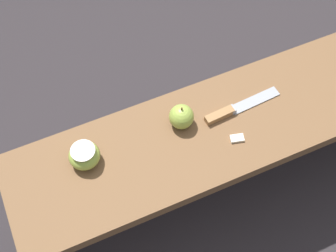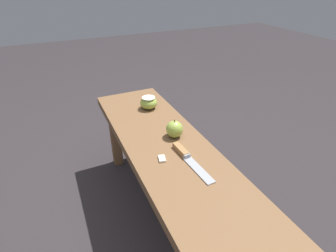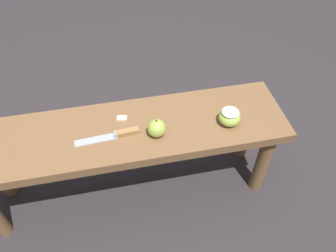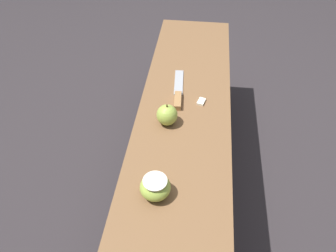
# 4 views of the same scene
# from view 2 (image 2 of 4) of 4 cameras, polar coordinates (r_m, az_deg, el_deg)

# --- Properties ---
(ground_plane) EXTENTS (8.00, 8.00, 0.00)m
(ground_plane) POSITION_cam_2_polar(r_m,az_deg,el_deg) (1.28, 1.27, -21.29)
(ground_plane) COLOR #2D282B
(wooden_bench) EXTENTS (1.25, 0.32, 0.42)m
(wooden_bench) POSITION_cam_2_polar(r_m,az_deg,el_deg) (1.02, 1.49, -9.40)
(wooden_bench) COLOR brown
(wooden_bench) RESTS_ON ground_plane
(knife) EXTENTS (0.24, 0.04, 0.02)m
(knife) POSITION_cam_2_polar(r_m,az_deg,el_deg) (0.96, 3.98, -6.50)
(knife) COLOR #9EA0A5
(knife) RESTS_ON wooden_bench
(apple_whole) EXTENTS (0.07, 0.07, 0.08)m
(apple_whole) POSITION_cam_2_polar(r_m,az_deg,el_deg) (1.06, 1.41, -0.69)
(apple_whole) COLOR #9EB747
(apple_whole) RESTS_ON wooden_bench
(apple_cut) EXTENTS (0.08, 0.08, 0.06)m
(apple_cut) POSITION_cam_2_polar(r_m,az_deg,el_deg) (1.29, -4.22, 5.09)
(apple_cut) COLOR #9EB747
(apple_cut) RESTS_ON wooden_bench
(apple_slice_near_knife) EXTENTS (0.04, 0.03, 0.01)m
(apple_slice_near_knife) POSITION_cam_2_polar(r_m,az_deg,el_deg) (0.95, -1.34, -7.12)
(apple_slice_near_knife) COLOR white
(apple_slice_near_knife) RESTS_ON wooden_bench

